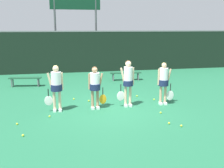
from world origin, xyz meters
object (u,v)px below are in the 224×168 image
object	(u,v)px
player_1	(95,84)
tennis_ball_5	(17,124)
bench_courtside	(25,79)
tennis_ball_0	(89,101)
tennis_ball_8	(181,126)
tennis_ball_10	(154,99)
player_0	(56,84)
player_3	(164,80)
tennis_ball_7	(50,116)
bench_far	(126,74)
tennis_ball_3	(169,123)
player_2	(128,79)
tennis_ball_2	(74,99)
tennis_ball_4	(161,113)
scoreboard	(75,5)
tennis_ball_1	(137,96)
tennis_ball_6	(23,135)
tennis_ball_9	(97,100)

from	to	relation	value
player_1	tennis_ball_5	distance (m)	3.07
bench_courtside	tennis_ball_0	size ratio (longest dim) A/B	23.98
tennis_ball_8	tennis_ball_10	size ratio (longest dim) A/B	1.04
player_0	player_3	bearing A→B (deg)	2.68
tennis_ball_0	tennis_ball_7	distance (m)	2.26
bench_courtside	bench_far	size ratio (longest dim) A/B	0.92
bench_courtside	tennis_ball_7	xyz separation A→B (m)	(1.34, -5.14, -0.37)
tennis_ball_3	tennis_ball_10	xyz separation A→B (m)	(0.53, 2.75, -0.00)
bench_far	player_2	size ratio (longest dim) A/B	1.00
bench_far	tennis_ball_2	xyz separation A→B (m)	(-3.23, -3.59, -0.36)
tennis_ball_4	player_1	bearing A→B (deg)	154.54
bench_courtside	player_2	world-z (taller)	player_2
bench_far	tennis_ball_4	xyz separation A→B (m)	(-0.28, -6.05, -0.36)
player_0	tennis_ball_4	size ratio (longest dim) A/B	25.37
player_1	player_3	xyz separation A→B (m)	(2.74, 0.03, 0.03)
bench_courtside	bench_far	distance (m)	5.55
bench_courtside	tennis_ball_2	distance (m)	3.87
player_0	tennis_ball_5	distance (m)	1.98
tennis_ball_5	player_2	bearing A→B (deg)	17.08
bench_courtside	tennis_ball_0	distance (m)	4.56
scoreboard	tennis_ball_4	bearing A→B (deg)	-78.73
tennis_ball_1	tennis_ball_6	distance (m)	5.65
bench_far	tennis_ball_8	bearing A→B (deg)	-87.59
player_0	tennis_ball_7	xyz separation A→B (m)	(-0.27, -0.64, -0.99)
bench_far	tennis_ball_4	bearing A→B (deg)	-89.19
tennis_ball_0	tennis_ball_4	xyz separation A→B (m)	(2.35, -2.05, -0.00)
tennis_ball_2	tennis_ball_10	distance (m)	3.42
player_0	tennis_ball_6	distance (m)	2.55
scoreboard	tennis_ball_1	xyz separation A→B (m)	(2.01, -8.50, -4.48)
player_2	tennis_ball_9	size ratio (longest dim) A/B	25.35
bench_courtside	tennis_ball_5	bearing A→B (deg)	-78.55
player_2	tennis_ball_0	bearing A→B (deg)	148.40
bench_far	tennis_ball_3	xyz separation A→B (m)	(-0.42, -7.09, -0.36)
tennis_ball_6	tennis_ball_10	bearing A→B (deg)	29.34
player_0	player_2	distance (m)	2.70
player_0	tennis_ball_7	bearing A→B (deg)	-110.53
tennis_ball_10	tennis_ball_9	bearing A→B (deg)	172.17
player_1	bench_courtside	bearing A→B (deg)	123.64
bench_courtside	player_1	size ratio (longest dim) A/B	1.03
tennis_ball_3	player_2	bearing A→B (deg)	110.36
tennis_ball_3	scoreboard	bearing A→B (deg)	99.66
player_3	tennis_ball_2	distance (m)	3.85
tennis_ball_3	tennis_ball_8	distance (m)	0.40
tennis_ball_0	tennis_ball_3	bearing A→B (deg)	-54.46
tennis_ball_6	tennis_ball_8	bearing A→B (deg)	-2.78
tennis_ball_0	tennis_ball_5	distance (m)	3.35
player_3	tennis_ball_6	size ratio (longest dim) A/B	24.57
tennis_ball_5	tennis_ball_7	distance (m)	1.13
tennis_ball_0	tennis_ball_4	world-z (taller)	tennis_ball_0
tennis_ball_3	tennis_ball_4	size ratio (longest dim) A/B	1.04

